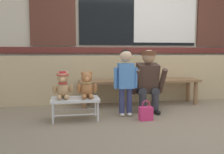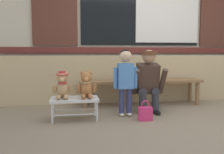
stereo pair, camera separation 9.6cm
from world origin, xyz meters
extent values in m
plane|color=#84725B|center=(0.00, 0.00, 0.00)|extent=(60.00, 60.00, 0.00)
cube|color=tan|center=(0.00, 1.43, 0.42)|extent=(6.91, 0.25, 0.85)
cube|color=beige|center=(0.00, 1.95, 1.62)|extent=(7.05, 0.20, 3.24)
cube|color=maroon|center=(0.00, 1.83, 0.95)|extent=(6.48, 0.04, 0.12)
cube|color=black|center=(0.00, 1.84, 1.75)|extent=(2.40, 0.03, 1.40)
cube|color=white|center=(0.54, 1.82, 1.75)|extent=(1.31, 0.02, 1.29)
cube|color=#562D23|center=(-1.68, 1.83, 1.75)|extent=(0.84, 0.05, 1.43)
cube|color=#562D23|center=(1.68, 1.83, 1.75)|extent=(0.84, 0.05, 1.43)
cube|color=#8E6642|center=(-0.20, 0.92, 0.42)|extent=(2.10, 0.11, 0.04)
cube|color=#8E6642|center=(-0.20, 1.06, 0.42)|extent=(2.10, 0.11, 0.04)
cube|color=#8E6642|center=(-0.20, 1.20, 0.42)|extent=(2.10, 0.11, 0.04)
cylinder|color=#8E6642|center=(-1.17, 0.92, 0.20)|extent=(0.07, 0.07, 0.40)
cylinder|color=#8E6642|center=(-1.17, 1.20, 0.20)|extent=(0.07, 0.07, 0.40)
cylinder|color=#8E6642|center=(0.77, 0.92, 0.20)|extent=(0.07, 0.07, 0.40)
cylinder|color=#8E6642|center=(0.77, 1.20, 0.20)|extent=(0.07, 0.07, 0.40)
cube|color=silver|center=(-1.34, 0.31, 0.28)|extent=(0.64, 0.36, 0.04)
cylinder|color=silver|center=(-1.63, 0.16, 0.13)|extent=(0.02, 0.02, 0.26)
cylinder|color=silver|center=(-1.63, 0.46, 0.13)|extent=(0.02, 0.02, 0.26)
cylinder|color=silver|center=(-1.05, 0.16, 0.13)|extent=(0.02, 0.02, 0.26)
cylinder|color=silver|center=(-1.05, 0.46, 0.13)|extent=(0.02, 0.02, 0.26)
cylinder|color=silver|center=(-1.34, 0.16, 0.10)|extent=(0.58, 0.02, 0.02)
cylinder|color=silver|center=(-1.34, 0.46, 0.10)|extent=(0.58, 0.02, 0.02)
ellipsoid|color=tan|center=(-1.50, 0.33, 0.41)|extent=(0.17, 0.14, 0.22)
sphere|color=tan|center=(-1.50, 0.32, 0.58)|extent=(0.15, 0.15, 0.15)
sphere|color=#F4C188|center=(-1.50, 0.27, 0.56)|extent=(0.06, 0.06, 0.06)
sphere|color=tan|center=(-1.55, 0.33, 0.63)|extent=(0.06, 0.06, 0.06)
ellipsoid|color=tan|center=(-1.61, 0.30, 0.43)|extent=(0.06, 0.11, 0.16)
ellipsoid|color=tan|center=(-1.54, 0.21, 0.33)|extent=(0.06, 0.15, 0.06)
sphere|color=tan|center=(-1.45, 0.33, 0.63)|extent=(0.06, 0.06, 0.06)
ellipsoid|color=tan|center=(-1.39, 0.30, 0.43)|extent=(0.06, 0.11, 0.16)
ellipsoid|color=tan|center=(-1.45, 0.21, 0.33)|extent=(0.06, 0.15, 0.06)
torus|color=red|center=(-1.50, 0.32, 0.51)|extent=(0.13, 0.13, 0.02)
cylinder|color=red|center=(-1.50, 0.32, 0.62)|extent=(0.17, 0.17, 0.01)
cylinder|color=red|center=(-1.50, 0.32, 0.64)|extent=(0.10, 0.10, 0.04)
ellipsoid|color=#A86B3D|center=(-1.18, 0.33, 0.41)|extent=(0.17, 0.14, 0.22)
sphere|color=#A86B3D|center=(-1.18, 0.32, 0.58)|extent=(0.15, 0.15, 0.15)
sphere|color=#E1955B|center=(-1.18, 0.27, 0.56)|extent=(0.06, 0.06, 0.06)
sphere|color=#A86B3D|center=(-1.23, 0.33, 0.63)|extent=(0.06, 0.06, 0.06)
ellipsoid|color=#A86B3D|center=(-1.29, 0.30, 0.43)|extent=(0.06, 0.11, 0.16)
ellipsoid|color=#A86B3D|center=(-1.22, 0.21, 0.33)|extent=(0.06, 0.15, 0.06)
sphere|color=#A86B3D|center=(-1.13, 0.33, 0.63)|extent=(0.06, 0.06, 0.06)
ellipsoid|color=#A86B3D|center=(-1.07, 0.30, 0.43)|extent=(0.06, 0.11, 0.16)
ellipsoid|color=#A86B3D|center=(-1.13, 0.21, 0.33)|extent=(0.06, 0.15, 0.06)
torus|color=#D6B775|center=(-1.18, 0.32, 0.51)|extent=(0.13, 0.13, 0.02)
cylinder|color=navy|center=(-0.67, 0.40, 0.22)|extent=(0.08, 0.08, 0.36)
ellipsoid|color=silver|center=(-0.67, 0.38, 0.03)|extent=(0.07, 0.12, 0.05)
cylinder|color=navy|center=(-0.56, 0.40, 0.22)|extent=(0.08, 0.08, 0.36)
ellipsoid|color=silver|center=(-0.56, 0.38, 0.03)|extent=(0.07, 0.12, 0.05)
cube|color=#4C84CC|center=(-0.62, 0.40, 0.58)|extent=(0.22, 0.15, 0.36)
cylinder|color=#4C84CC|center=(-0.76, 0.40, 0.55)|extent=(0.06, 0.06, 0.30)
cylinder|color=#4C84CC|center=(-0.47, 0.40, 0.55)|extent=(0.06, 0.06, 0.30)
sphere|color=#DBB28E|center=(-0.62, 0.40, 0.86)|extent=(0.17, 0.17, 0.17)
sphere|color=black|center=(-0.62, 0.41, 0.88)|extent=(0.16, 0.16, 0.16)
cylinder|color=#333338|center=(-0.33, 0.48, 0.15)|extent=(0.11, 0.11, 0.30)
cylinder|color=#333338|center=(-0.33, 0.62, 0.32)|extent=(0.13, 0.32, 0.13)
ellipsoid|color=black|center=(-0.33, 0.40, 0.03)|extent=(0.09, 0.20, 0.06)
cylinder|color=#333338|center=(-0.13, 0.48, 0.15)|extent=(0.11, 0.11, 0.30)
cylinder|color=#333338|center=(-0.13, 0.62, 0.32)|extent=(0.13, 0.32, 0.13)
ellipsoid|color=black|center=(-0.13, 0.40, 0.03)|extent=(0.09, 0.20, 0.06)
cube|color=#473328|center=(-0.23, 0.59, 0.52)|extent=(0.32, 0.30, 0.47)
cylinder|color=#473328|center=(-0.44, 0.49, 0.48)|extent=(0.08, 0.28, 0.40)
cylinder|color=#473328|center=(-0.02, 0.49, 0.48)|extent=(0.08, 0.28, 0.40)
sphere|color=tan|center=(-0.23, 0.52, 0.85)|extent=(0.20, 0.20, 0.20)
cylinder|color=brown|center=(-0.23, 0.52, 0.91)|extent=(0.23, 0.23, 0.06)
cube|color=brown|center=(-0.04, 0.68, 0.38)|extent=(0.10, 0.22, 0.16)
cube|color=#E53370|center=(-0.40, 0.12, 0.09)|extent=(0.18, 0.11, 0.18)
torus|color=#E53370|center=(-0.40, 0.12, 0.22)|extent=(0.11, 0.01, 0.11)
camera|label=1|loc=(-1.44, -3.01, 0.92)|focal=39.59mm
camera|label=2|loc=(-1.34, -3.02, 0.92)|focal=39.59mm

